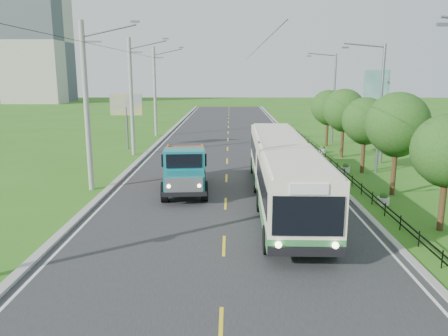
{
  "coord_description": "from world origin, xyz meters",
  "views": [
    {
      "loc": [
        0.24,
        -16.96,
        6.94
      ],
      "look_at": [
        -0.09,
        6.53,
        1.9
      ],
      "focal_mm": 35.0,
      "sensor_mm": 36.0,
      "label": 1
    }
  ],
  "objects_px": {
    "planter_mid": "(345,169)",
    "planter_far": "(323,150)",
    "billboard_left": "(126,108)",
    "billboard_right": "(375,94)",
    "tree_third": "(397,127)",
    "planter_near": "(383,199)",
    "pole_far": "(155,91)",
    "pole_mid": "(132,96)",
    "tree_back": "(328,109)",
    "tree_fourth": "(365,123)",
    "tree_second": "(447,154)",
    "dump_truck": "(185,166)",
    "tree_fifth": "(344,112)",
    "streetlight_far": "(333,95)",
    "bus": "(282,167)",
    "pole_near": "(87,106)",
    "streetlight_mid": "(378,104)"
  },
  "relations": [
    {
      "from": "pole_mid",
      "to": "tree_fifth",
      "type": "height_order",
      "value": "pole_mid"
    },
    {
      "from": "billboard_left",
      "to": "streetlight_far",
      "type": "bearing_deg",
      "value": 11.23
    },
    {
      "from": "tree_back",
      "to": "tree_fourth",
      "type": "bearing_deg",
      "value": -90.0
    },
    {
      "from": "billboard_left",
      "to": "billboard_right",
      "type": "xyz_separation_m",
      "value": [
        21.8,
        -4.0,
        1.48
      ]
    },
    {
      "from": "pole_mid",
      "to": "planter_far",
      "type": "xyz_separation_m",
      "value": [
        16.86,
        1.0,
        -4.81
      ]
    },
    {
      "from": "pole_near",
      "to": "dump_truck",
      "type": "height_order",
      "value": "pole_near"
    },
    {
      "from": "tree_third",
      "to": "planter_near",
      "type": "distance_m",
      "value": 4.46
    },
    {
      "from": "tree_second",
      "to": "planter_mid",
      "type": "relative_size",
      "value": 7.91
    },
    {
      "from": "tree_fifth",
      "to": "bus",
      "type": "height_order",
      "value": "tree_fifth"
    },
    {
      "from": "planter_near",
      "to": "planter_mid",
      "type": "xyz_separation_m",
      "value": [
        0.0,
        8.0,
        0.0
      ]
    },
    {
      "from": "dump_truck",
      "to": "planter_far",
      "type": "bearing_deg",
      "value": 45.08
    },
    {
      "from": "streetlight_mid",
      "to": "streetlight_far",
      "type": "relative_size",
      "value": 1.0
    },
    {
      "from": "tree_second",
      "to": "planter_mid",
      "type": "xyz_separation_m",
      "value": [
        -1.26,
        11.86,
        -3.23
      ]
    },
    {
      "from": "tree_back",
      "to": "billboard_left",
      "type": "bearing_deg",
      "value": -173.69
    },
    {
      "from": "streetlight_far",
      "to": "pole_mid",
      "type": "bearing_deg",
      "value": -159.68
    },
    {
      "from": "tree_third",
      "to": "tree_fifth",
      "type": "bearing_deg",
      "value": 90.0
    },
    {
      "from": "pole_far",
      "to": "tree_fifth",
      "type": "relative_size",
      "value": 1.72
    },
    {
      "from": "tree_fifth",
      "to": "pole_far",
      "type": "bearing_deg",
      "value": 144.64
    },
    {
      "from": "tree_fourth",
      "to": "planter_mid",
      "type": "relative_size",
      "value": 8.06
    },
    {
      "from": "streetlight_far",
      "to": "planter_far",
      "type": "relative_size",
      "value": 13.54
    },
    {
      "from": "pole_mid",
      "to": "billboard_right",
      "type": "xyz_separation_m",
      "value": [
        20.56,
        -1.0,
        0.25
      ]
    },
    {
      "from": "tree_third",
      "to": "pole_mid",
      "type": "bearing_deg",
      "value": 144.64
    },
    {
      "from": "tree_back",
      "to": "planter_mid",
      "type": "bearing_deg",
      "value": -95.91
    },
    {
      "from": "tree_fourth",
      "to": "streetlight_far",
      "type": "bearing_deg",
      "value": 86.75
    },
    {
      "from": "pole_far",
      "to": "tree_fourth",
      "type": "distance_m",
      "value": 26.2
    },
    {
      "from": "tree_fifth",
      "to": "billboard_right",
      "type": "xyz_separation_m",
      "value": [
        2.44,
        -0.14,
        1.49
      ]
    },
    {
      "from": "dump_truck",
      "to": "tree_second",
      "type": "bearing_deg",
      "value": -33.01
    },
    {
      "from": "pole_far",
      "to": "billboard_right",
      "type": "xyz_separation_m",
      "value": [
        20.56,
        -13.0,
        0.25
      ]
    },
    {
      "from": "planter_mid",
      "to": "dump_truck",
      "type": "distance_m",
      "value": 12.38
    },
    {
      "from": "pole_far",
      "to": "planter_near",
      "type": "relative_size",
      "value": 14.93
    },
    {
      "from": "planter_mid",
      "to": "bus",
      "type": "bearing_deg",
      "value": -125.57
    },
    {
      "from": "tree_back",
      "to": "bus",
      "type": "bearing_deg",
      "value": -108.83
    },
    {
      "from": "pole_far",
      "to": "planter_mid",
      "type": "distance_m",
      "value": 25.85
    },
    {
      "from": "tree_second",
      "to": "bus",
      "type": "bearing_deg",
      "value": 148.42
    },
    {
      "from": "planter_mid",
      "to": "planter_far",
      "type": "bearing_deg",
      "value": 90.0
    },
    {
      "from": "pole_mid",
      "to": "tree_back",
      "type": "bearing_deg",
      "value": 15.84
    },
    {
      "from": "streetlight_far",
      "to": "billboard_left",
      "type": "height_order",
      "value": "streetlight_far"
    },
    {
      "from": "tree_third",
      "to": "dump_truck",
      "type": "xyz_separation_m",
      "value": [
        -12.35,
        0.51,
        -2.44
      ]
    },
    {
      "from": "streetlight_mid",
      "to": "streetlight_far",
      "type": "xyz_separation_m",
      "value": [
        0.0,
        14.0,
        0.0
      ]
    },
    {
      "from": "planter_far",
      "to": "billboard_right",
      "type": "bearing_deg",
      "value": -28.39
    },
    {
      "from": "planter_near",
      "to": "billboard_right",
      "type": "bearing_deg",
      "value": 75.2
    },
    {
      "from": "pole_far",
      "to": "streetlight_far",
      "type": "relative_size",
      "value": 1.1
    },
    {
      "from": "tree_fourth",
      "to": "planter_near",
      "type": "distance_m",
      "value": 8.87
    },
    {
      "from": "pole_mid",
      "to": "billboard_left",
      "type": "height_order",
      "value": "pole_mid"
    },
    {
      "from": "streetlight_far",
      "to": "planter_near",
      "type": "bearing_deg",
      "value": -95.3
    },
    {
      "from": "pole_mid",
      "to": "pole_far",
      "type": "bearing_deg",
      "value": 90.0
    },
    {
      "from": "billboard_left",
      "to": "tree_fourth",
      "type": "bearing_deg",
      "value": -26.99
    },
    {
      "from": "tree_second",
      "to": "streetlight_far",
      "type": "height_order",
      "value": "streetlight_far"
    },
    {
      "from": "streetlight_far",
      "to": "billboard_right",
      "type": "height_order",
      "value": "streetlight_far"
    },
    {
      "from": "streetlight_far",
      "to": "billboard_right",
      "type": "bearing_deg",
      "value": -78.29
    }
  ]
}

